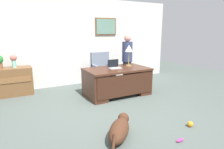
% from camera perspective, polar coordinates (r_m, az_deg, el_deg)
% --- Properties ---
extents(ground_plane, '(12.00, 12.00, 0.00)m').
position_cam_1_polar(ground_plane, '(4.35, 0.60, -10.62)').
color(ground_plane, '#4C5651').
extents(back_wall, '(7.00, 0.16, 2.70)m').
position_cam_1_polar(back_wall, '(6.41, -10.62, 9.24)').
color(back_wall, silver).
rests_on(back_wall, ground_plane).
extents(desk, '(1.68, 0.98, 0.73)m').
position_cam_1_polar(desk, '(5.29, 1.57, -1.80)').
color(desk, '#422316').
rests_on(desk, ground_plane).
extents(credenza, '(1.52, 0.50, 0.75)m').
position_cam_1_polar(credenza, '(5.92, -29.44, -2.12)').
color(credenza, brown).
rests_on(credenza, ground_plane).
extents(armchair, '(0.60, 0.59, 1.05)m').
position_cam_1_polar(armchair, '(6.18, -2.87, 1.07)').
color(armchair, slate).
rests_on(armchair, ground_plane).
extents(person_standing, '(0.32, 0.32, 1.58)m').
position_cam_1_polar(person_standing, '(6.19, 4.41, 4.26)').
color(person_standing, '#262323').
rests_on(person_standing, ground_plane).
extents(dog_lying, '(0.72, 0.75, 0.30)m').
position_cam_1_polar(dog_lying, '(3.32, 2.23, -15.54)').
color(dog_lying, '#472819').
rests_on(dog_lying, ground_plane).
extents(laptop, '(0.32, 0.22, 0.22)m').
position_cam_1_polar(laptop, '(5.25, 0.62, 2.48)').
color(laptop, '#B2B5BA').
rests_on(laptop, desk).
extents(desk_lamp, '(0.22, 0.22, 0.59)m').
position_cam_1_polar(desk_lamp, '(5.53, 4.92, 7.19)').
color(desk_lamp, '#9E8447').
rests_on(desk_lamp, desk).
extents(vase_with_flowers, '(0.17, 0.17, 0.35)m').
position_cam_1_polar(vase_with_flowers, '(5.81, -26.64, 3.84)').
color(vase_with_flowers, '#82C0B0').
rests_on(vase_with_flowers, credenza).
extents(dog_toy_ball, '(0.10, 0.10, 0.10)m').
position_cam_1_polar(dog_toy_ball, '(3.96, 21.74, -13.20)').
color(dog_toy_ball, orange).
rests_on(dog_toy_ball, ground_plane).
extents(dog_toy_bone, '(0.15, 0.06, 0.05)m').
position_cam_1_polar(dog_toy_bone, '(3.45, 19.14, -17.54)').
color(dog_toy_bone, '#D8338C').
rests_on(dog_toy_bone, ground_plane).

